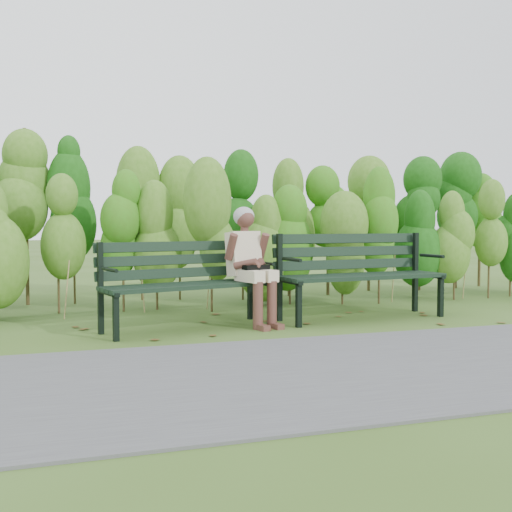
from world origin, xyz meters
name	(u,v)px	position (x,y,z in m)	size (l,w,h in m)	color
ground	(265,324)	(0.00, 0.00, 0.00)	(80.00, 80.00, 0.00)	#3A581A
footpath	(356,368)	(0.00, -2.20, 0.01)	(60.00, 2.50, 0.01)	#474749
hedge_band	(223,215)	(0.00, 1.86, 1.26)	(11.04, 1.67, 2.42)	#47381E
leaf_litter	(263,324)	(-0.04, -0.02, 0.00)	(5.61, 2.24, 0.01)	brown
bench_left	(186,277)	(-0.90, 0.03, 0.55)	(1.98, 1.07, 0.94)	black
bench_right	(357,268)	(1.20, 0.12, 0.60)	(2.08, 0.86, 1.02)	black
seated_woman	(250,258)	(-0.17, 0.03, 0.75)	(0.54, 0.80, 1.32)	beige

